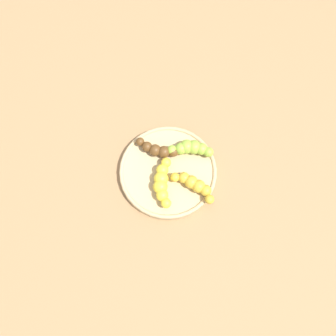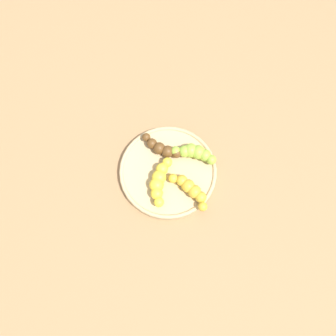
{
  "view_description": "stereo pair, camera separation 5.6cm",
  "coord_description": "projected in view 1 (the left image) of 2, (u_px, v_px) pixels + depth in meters",
  "views": [
    {
      "loc": [
        0.24,
        0.15,
        0.85
      ],
      "look_at": [
        0.0,
        0.0,
        0.04
      ],
      "focal_mm": 37.61,
      "sensor_mm": 36.0,
      "label": 1
    },
    {
      "loc": [
        0.21,
        0.2,
        0.85
      ],
      "look_at": [
        0.0,
        0.0,
        0.04
      ],
      "focal_mm": 37.61,
      "sensor_mm": 36.0,
      "label": 2
    }
  ],
  "objects": [
    {
      "name": "fruit_bowl",
      "position": [
        168.0,
        171.0,
        0.88
      ],
      "size": [
        0.24,
        0.24,
        0.02
      ],
      "color": "tan",
      "rests_on": "ground_plane"
    },
    {
      "name": "banana_green",
      "position": [
        190.0,
        148.0,
        0.88
      ],
      "size": [
        0.07,
        0.11,
        0.04
      ],
      "rotation": [
        0.0,
        0.0,
        3.64
      ],
      "color": "#8CAD38",
      "rests_on": "fruit_bowl"
    },
    {
      "name": "banana_spotted",
      "position": [
        194.0,
        185.0,
        0.85
      ],
      "size": [
        0.04,
        0.12,
        0.03
      ],
      "rotation": [
        0.0,
        0.0,
        3.1
      ],
      "color": "gold",
      "rests_on": "fruit_bowl"
    },
    {
      "name": "ground_plane",
      "position": [
        168.0,
        173.0,
        0.89
      ],
      "size": [
        2.4,
        2.4,
        0.0
      ],
      "primitive_type": "plane",
      "color": "#936D47"
    },
    {
      "name": "banana_yellow",
      "position": [
        162.0,
        182.0,
        0.85
      ],
      "size": [
        0.11,
        0.08,
        0.04
      ],
      "rotation": [
        0.0,
        0.0,
        5.27
      ],
      "color": "yellow",
      "rests_on": "fruit_bowl"
    },
    {
      "name": "banana_overripe",
      "position": [
        160.0,
        150.0,
        0.88
      ],
      "size": [
        0.06,
        0.12,
        0.03
      ],
      "rotation": [
        0.0,
        0.0,
        0.36
      ],
      "color": "#593819",
      "rests_on": "fruit_bowl"
    }
  ]
}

